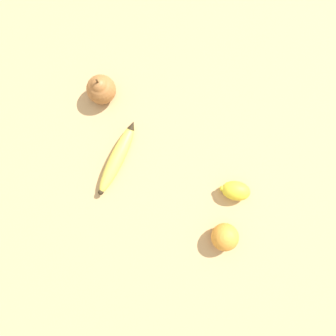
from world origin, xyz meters
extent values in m
plane|color=tan|center=(0.00, 0.00, 0.00)|extent=(3.00, 3.00, 0.00)
ellipsoid|color=#DBCC4C|center=(-0.04, -0.08, 0.02)|extent=(0.20, 0.10, 0.04)
cone|color=#2D2314|center=(-0.13, -0.11, 0.02)|extent=(0.03, 0.03, 0.03)
sphere|color=#2D2314|center=(0.05, -0.05, 0.02)|extent=(0.01, 0.01, 0.01)
sphere|color=orange|center=(-0.07, 0.26, 0.03)|extent=(0.07, 0.07, 0.07)
sphere|color=#A36633|center=(-0.14, -0.23, 0.04)|extent=(0.08, 0.08, 0.08)
sphere|color=#A36633|center=(-0.14, -0.23, 0.06)|extent=(0.05, 0.05, 0.05)
cylinder|color=#4C3319|center=(-0.14, -0.23, 0.09)|extent=(0.01, 0.01, 0.02)
ellipsoid|color=yellow|center=(-0.18, 0.20, 0.02)|extent=(0.08, 0.09, 0.05)
sphere|color=yellow|center=(-0.16, 0.17, 0.02)|extent=(0.01, 0.01, 0.01)
camera|label=1|loc=(0.00, 0.14, 0.84)|focal=35.00mm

